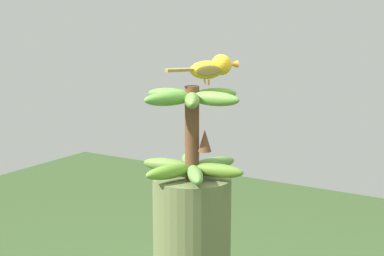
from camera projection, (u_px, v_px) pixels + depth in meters
banana_bunch at (192, 133)px, 1.72m from camera, size 0.30×0.29×0.25m
perched_bird at (212, 68)px, 1.72m from camera, size 0.14×0.18×0.08m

